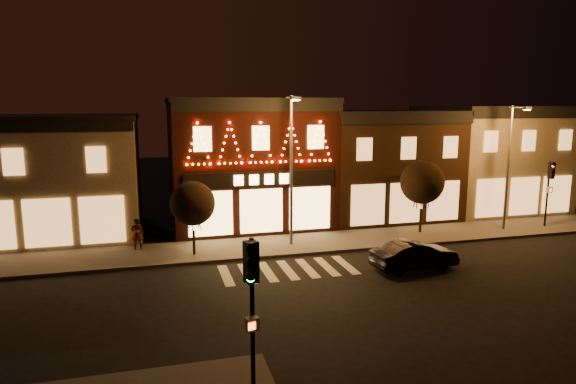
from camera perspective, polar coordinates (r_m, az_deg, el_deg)
name	(u,v)px	position (r m, az deg, el deg)	size (l,w,h in m)	color
ground	(313,301)	(20.80, 2.90, -12.34)	(120.00, 120.00, 0.00)	black
sidewalk_far	(303,244)	(28.57, 1.74, -5.93)	(44.00, 4.00, 0.15)	#47423D
building_left	(33,177)	(33.29, -27.14, 1.56)	(12.20, 8.28, 7.30)	#6A624C
building_pulp	(248,162)	(33.03, -4.58, 3.44)	(10.20, 8.34, 8.30)	black
building_right_a	(380,164)	(36.05, 10.46, 3.21)	(9.20, 8.28, 7.50)	#382313
building_right_b	(489,158)	(40.73, 21.99, 3.62)	(9.20, 8.28, 7.80)	#6A624C
traffic_signal_near	(252,292)	(12.57, -4.18, -11.31)	(0.38, 0.48, 4.52)	black
traffic_signal_far	(550,180)	(35.78, 27.78, 1.18)	(0.38, 0.48, 4.20)	black
streetlamp_mid	(292,159)	(27.04, 0.45, 3.78)	(0.59, 1.89, 8.23)	#59595E
streetlamp_right	(511,158)	(33.50, 24.13, 3.56)	(0.58, 1.77, 7.70)	#59595E
tree_left	(193,203)	(26.18, -10.86, -1.30)	(2.32, 2.32, 3.87)	black
tree_right	(422,182)	(31.28, 15.11, 1.09)	(2.66, 2.66, 4.44)	black
dark_sedan	(415,255)	(25.09, 14.28, -7.01)	(1.49, 4.26, 1.41)	black
pedestrian	(137,234)	(28.20, -16.88, -4.61)	(0.63, 0.41, 1.72)	gray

